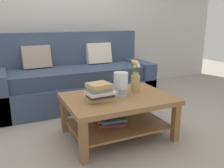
# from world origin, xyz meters

# --- Properties ---
(ground_plane) EXTENTS (10.00, 10.00, 0.00)m
(ground_plane) POSITION_xyz_m (0.00, 0.00, 0.00)
(ground_plane) COLOR gray
(back_wall) EXTENTS (6.40, 0.12, 2.70)m
(back_wall) POSITION_xyz_m (0.00, 1.65, 1.35)
(back_wall) COLOR #BCB7B2
(back_wall) RESTS_ON ground
(couch) EXTENTS (2.27, 0.90, 1.06)m
(couch) POSITION_xyz_m (-0.10, 0.85, 0.36)
(couch) COLOR #384760
(couch) RESTS_ON ground
(coffee_table) EXTENTS (1.12, 0.81, 0.45)m
(coffee_table) POSITION_xyz_m (0.01, -0.42, 0.33)
(coffee_table) COLOR olive
(coffee_table) RESTS_ON ground
(book_stack_main) EXTENTS (0.30, 0.24, 0.18)m
(book_stack_main) POSITION_xyz_m (-0.21, -0.46, 0.54)
(book_stack_main) COLOR tan
(book_stack_main) RESTS_ON coffee_table
(glass_hurricane_vase) EXTENTS (0.15, 0.15, 0.25)m
(glass_hurricane_vase) POSITION_xyz_m (0.06, -0.39, 0.61)
(glass_hurricane_vase) COLOR silver
(glass_hurricane_vase) RESTS_ON coffee_table
(flower_pitcher) EXTENTS (0.10, 0.10, 0.36)m
(flower_pitcher) POSITION_xyz_m (0.27, -0.34, 0.60)
(flower_pitcher) COLOR tan
(flower_pitcher) RESTS_ON coffee_table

